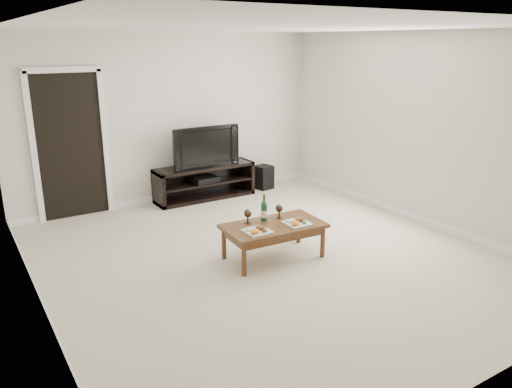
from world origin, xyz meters
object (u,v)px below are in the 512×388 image
(television, at_px, (204,146))
(coffee_table, at_px, (273,241))
(media_console, at_px, (205,182))
(subwoofer, at_px, (264,177))

(television, xyz_separation_m, coffee_table, (-0.37, -2.53, -0.66))
(media_console, xyz_separation_m, subwoofer, (1.12, -0.03, -0.07))
(media_console, relative_size, coffee_table, 1.41)
(subwoofer, bearing_deg, television, 167.94)
(television, relative_size, coffee_table, 0.97)
(subwoofer, relative_size, coffee_table, 0.35)
(media_console, distance_m, coffee_table, 2.56)
(coffee_table, bearing_deg, subwoofer, 59.31)
(coffee_table, bearing_deg, media_console, 81.75)
(media_console, relative_size, subwoofer, 4.06)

